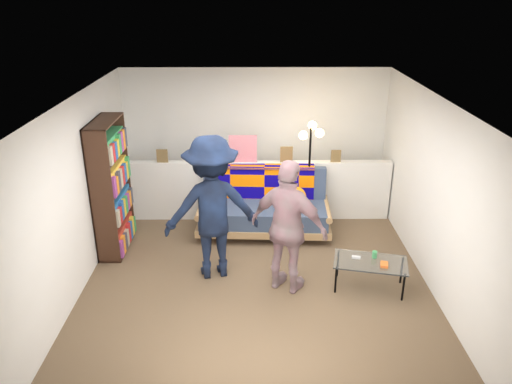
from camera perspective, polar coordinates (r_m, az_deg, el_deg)
ground at (r=6.90m, az=0.03°, el=-9.37°), size 5.00×5.00×0.00m
room_shell at (r=6.63m, az=-0.00°, el=5.20°), size 4.60×5.05×2.45m
half_wall_ledge at (r=8.28m, az=-0.07°, el=0.21°), size 4.45×0.15×1.00m
ledge_decor at (r=8.03m, az=-1.69°, el=4.62°), size 2.97×0.02×0.45m
futon_sofa at (r=7.87m, az=1.05°, el=-1.70°), size 2.11×1.09×0.89m
bookshelf at (r=7.47m, az=-16.20°, el=0.10°), size 0.32×0.97×1.95m
coffee_table at (r=6.60m, az=13.00°, el=-7.94°), size 1.01×0.70×0.48m
floor_lamp at (r=7.91m, az=6.24°, el=4.42°), size 0.37×0.31×1.70m
person_left at (r=6.51m, az=-5.07°, el=-1.82°), size 1.38×0.98×1.94m
person_right at (r=6.20m, az=3.75°, el=-4.09°), size 1.10×0.88×1.75m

